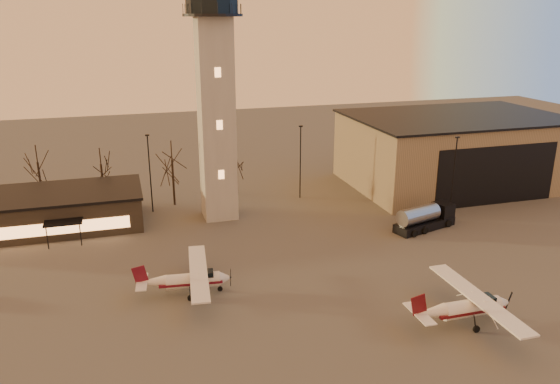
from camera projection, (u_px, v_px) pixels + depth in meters
name	position (u px, v px, depth m)	size (l,w,h in m)	color
ground	(292.00, 348.00, 41.50)	(220.00, 220.00, 0.00)	#474541
control_tower	(215.00, 85.00, 63.80)	(6.80, 6.80, 32.60)	#9A9692
hangar	(454.00, 150.00, 80.63)	(30.60, 20.60, 10.30)	#8C785B
terminal	(31.00, 212.00, 64.02)	(25.40, 12.20, 4.30)	black
light_poles	(221.00, 172.00, 68.22)	(58.50, 12.25, 10.14)	black
tree_row	(103.00, 161.00, 71.64)	(37.20, 9.20, 8.80)	black
cessna_front	(472.00, 310.00, 44.62)	(9.64, 12.20, 3.38)	white
cessna_rear	(195.00, 282.00, 49.37)	(9.19, 11.59, 3.18)	silver
fuel_truck	(425.00, 219.00, 64.36)	(8.40, 4.44, 3.00)	black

